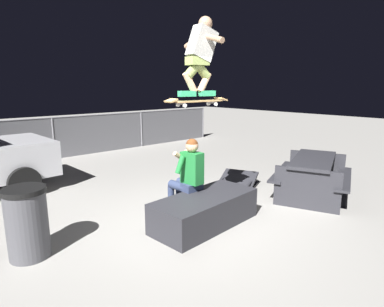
{
  "coord_description": "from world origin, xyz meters",
  "views": [
    {
      "loc": [
        -3.1,
        -3.42,
        2.1
      ],
      "look_at": [
        0.14,
        0.17,
        1.07
      ],
      "focal_mm": 29.79,
      "sensor_mm": 36.0,
      "label": 1
    }
  ],
  "objects_px": {
    "ledge_box_main": "(205,210)",
    "kicker_ramp": "(235,187)",
    "skater_airborne": "(201,53)",
    "picnic_table_back": "(313,171)",
    "person_sitting_on_ledge": "(187,174)",
    "trash_bin": "(27,223)",
    "skateboard": "(197,101)"
  },
  "relations": [
    {
      "from": "picnic_table_back",
      "to": "trash_bin",
      "type": "xyz_separation_m",
      "value": [
        -4.73,
        1.23,
        -0.05
      ]
    },
    {
      "from": "skateboard",
      "to": "person_sitting_on_ledge",
      "type": "bearing_deg",
      "value": 89.07
    },
    {
      "from": "skateboard",
      "to": "ledge_box_main",
      "type": "bearing_deg",
      "value": -95.82
    },
    {
      "from": "ledge_box_main",
      "to": "skater_airborne",
      "type": "relative_size",
      "value": 1.53
    },
    {
      "from": "skateboard",
      "to": "trash_bin",
      "type": "height_order",
      "value": "skateboard"
    },
    {
      "from": "kicker_ramp",
      "to": "skater_airborne",
      "type": "bearing_deg",
      "value": -159.09
    },
    {
      "from": "skateboard",
      "to": "trash_bin",
      "type": "bearing_deg",
      "value": 165.58
    },
    {
      "from": "person_sitting_on_ledge",
      "to": "trash_bin",
      "type": "bearing_deg",
      "value": 171.12
    },
    {
      "from": "ledge_box_main",
      "to": "person_sitting_on_ledge",
      "type": "bearing_deg",
      "value": 86.77
    },
    {
      "from": "skateboard",
      "to": "skater_airborne",
      "type": "bearing_deg",
      "value": -7.22
    },
    {
      "from": "ledge_box_main",
      "to": "kicker_ramp",
      "type": "distance_m",
      "value": 1.82
    },
    {
      "from": "trash_bin",
      "to": "skateboard",
      "type": "bearing_deg",
      "value": -14.42
    },
    {
      "from": "ledge_box_main",
      "to": "trash_bin",
      "type": "relative_size",
      "value": 1.91
    },
    {
      "from": "person_sitting_on_ledge",
      "to": "skateboard",
      "type": "xyz_separation_m",
      "value": [
        -0.0,
        -0.23,
        1.16
      ]
    },
    {
      "from": "ledge_box_main",
      "to": "skater_airborne",
      "type": "height_order",
      "value": "skater_airborne"
    },
    {
      "from": "ledge_box_main",
      "to": "person_sitting_on_ledge",
      "type": "distance_m",
      "value": 0.65
    },
    {
      "from": "person_sitting_on_ledge",
      "to": "kicker_ramp",
      "type": "height_order",
      "value": "person_sitting_on_ledge"
    },
    {
      "from": "ledge_box_main",
      "to": "trash_bin",
      "type": "xyz_separation_m",
      "value": [
        -2.28,
        0.79,
        0.22
      ]
    },
    {
      "from": "ledge_box_main",
      "to": "person_sitting_on_ledge",
      "type": "xyz_separation_m",
      "value": [
        0.02,
        0.43,
        0.49
      ]
    },
    {
      "from": "kicker_ramp",
      "to": "trash_bin",
      "type": "bearing_deg",
      "value": 179.93
    },
    {
      "from": "ledge_box_main",
      "to": "skater_airborne",
      "type": "xyz_separation_m",
      "value": [
        0.08,
        0.2,
        2.33
      ]
    },
    {
      "from": "skateboard",
      "to": "picnic_table_back",
      "type": "bearing_deg",
      "value": -14.78
    },
    {
      "from": "skater_airborne",
      "to": "picnic_table_back",
      "type": "bearing_deg",
      "value": -14.95
    },
    {
      "from": "person_sitting_on_ledge",
      "to": "skater_airborne",
      "type": "bearing_deg",
      "value": -77.58
    },
    {
      "from": "person_sitting_on_ledge",
      "to": "skateboard",
      "type": "relative_size",
      "value": 1.25
    },
    {
      "from": "ledge_box_main",
      "to": "kicker_ramp",
      "type": "bearing_deg",
      "value": 25.85
    },
    {
      "from": "skateboard",
      "to": "kicker_ramp",
      "type": "bearing_deg",
      "value": 20.01
    },
    {
      "from": "skateboard",
      "to": "picnic_table_back",
      "type": "xyz_separation_m",
      "value": [
        2.43,
        -0.64,
        -1.38
      ]
    },
    {
      "from": "skater_airborne",
      "to": "kicker_ramp",
      "type": "distance_m",
      "value": 3.0
    },
    {
      "from": "picnic_table_back",
      "to": "skateboard",
      "type": "bearing_deg",
      "value": 165.22
    },
    {
      "from": "person_sitting_on_ledge",
      "to": "trash_bin",
      "type": "xyz_separation_m",
      "value": [
        -2.3,
        0.36,
        -0.27
      ]
    },
    {
      "from": "person_sitting_on_ledge",
      "to": "skater_airborne",
      "type": "distance_m",
      "value": 1.86
    }
  ]
}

